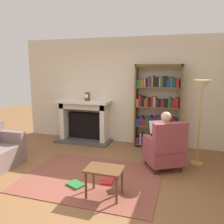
{
  "coord_description": "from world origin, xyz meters",
  "views": [
    {
      "loc": [
        1.51,
        -3.3,
        1.95
      ],
      "look_at": [
        0.1,
        1.2,
        1.05
      ],
      "focal_mm": 37.48,
      "sensor_mm": 36.0,
      "label": 1
    }
  ],
  "objects_px": {
    "mantel_clock": "(87,97)",
    "floor_lamp": "(202,93)",
    "side_table": "(104,173)",
    "seated_reader": "(163,137)",
    "bookshelf": "(157,108)",
    "fireplace": "(85,119)",
    "armchair_reading": "(165,149)"
  },
  "relations": [
    {
      "from": "fireplace",
      "to": "floor_lamp",
      "type": "xyz_separation_m",
      "value": [
        2.83,
        -0.78,
        0.87
      ]
    },
    {
      "from": "armchair_reading",
      "to": "side_table",
      "type": "bearing_deg",
      "value": 26.93
    },
    {
      "from": "bookshelf",
      "to": "side_table",
      "type": "bearing_deg",
      "value": -100.75
    },
    {
      "from": "armchair_reading",
      "to": "floor_lamp",
      "type": "bearing_deg",
      "value": -174.04
    },
    {
      "from": "mantel_clock",
      "to": "armchair_reading",
      "type": "distance_m",
      "value": 2.51
    },
    {
      "from": "side_table",
      "to": "fireplace",
      "type": "bearing_deg",
      "value": 119.67
    },
    {
      "from": "fireplace",
      "to": "seated_reader",
      "type": "bearing_deg",
      "value": -27.85
    },
    {
      "from": "fireplace",
      "to": "armchair_reading",
      "type": "bearing_deg",
      "value": -29.23
    },
    {
      "from": "floor_lamp",
      "to": "bookshelf",
      "type": "bearing_deg",
      "value": 138.43
    },
    {
      "from": "side_table",
      "to": "seated_reader",
      "type": "bearing_deg",
      "value": 61.67
    },
    {
      "from": "fireplace",
      "to": "bookshelf",
      "type": "distance_m",
      "value": 1.95
    },
    {
      "from": "mantel_clock",
      "to": "bookshelf",
      "type": "relative_size",
      "value": 0.11
    },
    {
      "from": "side_table",
      "to": "floor_lamp",
      "type": "xyz_separation_m",
      "value": [
        1.4,
        1.72,
        1.07
      ]
    },
    {
      "from": "fireplace",
      "to": "seated_reader",
      "type": "distance_m",
      "value": 2.44
    },
    {
      "from": "bookshelf",
      "to": "seated_reader",
      "type": "relative_size",
      "value": 1.78
    },
    {
      "from": "armchair_reading",
      "to": "fireplace",
      "type": "bearing_deg",
      "value": -60.09
    },
    {
      "from": "armchair_reading",
      "to": "seated_reader",
      "type": "relative_size",
      "value": 0.85
    },
    {
      "from": "mantel_clock",
      "to": "floor_lamp",
      "type": "bearing_deg",
      "value": -14.22
    },
    {
      "from": "seated_reader",
      "to": "side_table",
      "type": "xyz_separation_m",
      "value": [
        -0.73,
        -1.36,
        -0.23
      ]
    },
    {
      "from": "mantel_clock",
      "to": "armchair_reading",
      "type": "bearing_deg",
      "value": -28.64
    },
    {
      "from": "mantel_clock",
      "to": "floor_lamp",
      "type": "distance_m",
      "value": 2.79
    },
    {
      "from": "bookshelf",
      "to": "seated_reader",
      "type": "bearing_deg",
      "value": -77.87
    },
    {
      "from": "side_table",
      "to": "floor_lamp",
      "type": "height_order",
      "value": "floor_lamp"
    },
    {
      "from": "floor_lamp",
      "to": "side_table",
      "type": "bearing_deg",
      "value": -129.28
    },
    {
      "from": "armchair_reading",
      "to": "seated_reader",
      "type": "height_order",
      "value": "seated_reader"
    },
    {
      "from": "bookshelf",
      "to": "floor_lamp",
      "type": "xyz_separation_m",
      "value": [
        0.92,
        -0.82,
        0.48
      ]
    },
    {
      "from": "fireplace",
      "to": "side_table",
      "type": "bearing_deg",
      "value": -60.33
    },
    {
      "from": "bookshelf",
      "to": "floor_lamp",
      "type": "distance_m",
      "value": 1.32
    },
    {
      "from": "mantel_clock",
      "to": "seated_reader",
      "type": "distance_m",
      "value": 2.35
    },
    {
      "from": "mantel_clock",
      "to": "bookshelf",
      "type": "bearing_deg",
      "value": 4.35
    },
    {
      "from": "side_table",
      "to": "bookshelf",
      "type": "bearing_deg",
      "value": 79.25
    },
    {
      "from": "mantel_clock",
      "to": "side_table",
      "type": "bearing_deg",
      "value": -61.67
    }
  ]
}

